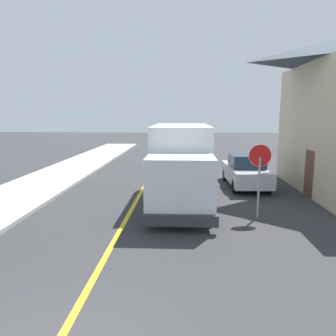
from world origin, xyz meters
name	(u,v)px	position (x,y,z in m)	size (l,w,h in m)	color
centre_line_yellow	(138,197)	(0.00, 10.00, 0.00)	(0.16, 56.00, 0.01)	gold
box_truck	(181,160)	(1.91, 9.52, 1.77)	(2.42, 7.19, 3.20)	white
parked_car_near	(189,158)	(2.35, 17.24, 0.79)	(1.96, 4.46, 1.67)	silver
parked_car_mid	(187,149)	(2.28, 23.07, 0.79)	(1.98, 4.47, 1.67)	#B7B7BC
parked_car_far	(185,143)	(2.08, 28.64, 0.79)	(1.89, 4.44, 1.67)	#4C564C
parked_van_across	(246,171)	(5.20, 12.45, 0.79)	(1.95, 4.46, 1.67)	#B7B7BC
stop_sign	(260,167)	(4.71, 7.42, 1.86)	(0.80, 0.10, 2.65)	gray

